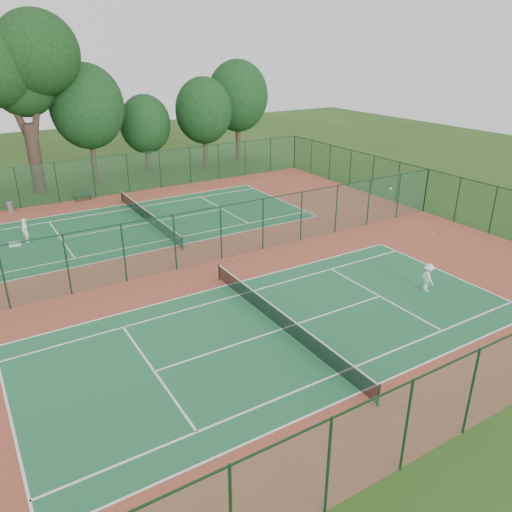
{
  "coord_description": "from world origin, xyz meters",
  "views": [
    {
      "loc": [
        -11.77,
        -25.83,
        12.57
      ],
      "look_at": [
        1.66,
        -3.95,
        1.6
      ],
      "focal_mm": 35.0,
      "sensor_mm": 36.0,
      "label": 1
    }
  ],
  "objects_px": {
    "player_near": "(428,277)",
    "kit_bag": "(15,244)",
    "player_far": "(25,230)",
    "trash_bin": "(10,207)",
    "bench": "(83,195)",
    "big_tree": "(20,66)"
  },
  "relations": [
    {
      "from": "player_far",
      "to": "trash_bin",
      "type": "relative_size",
      "value": 1.87
    },
    {
      "from": "trash_bin",
      "to": "big_tree",
      "type": "relative_size",
      "value": 0.06
    },
    {
      "from": "player_near",
      "to": "kit_bag",
      "type": "xyz_separation_m",
      "value": [
        -18.41,
        18.93,
        -0.66
      ]
    },
    {
      "from": "player_near",
      "to": "player_far",
      "type": "relative_size",
      "value": 0.95
    },
    {
      "from": "trash_bin",
      "to": "player_near",
      "type": "bearing_deg",
      "value": -56.77
    },
    {
      "from": "trash_bin",
      "to": "kit_bag",
      "type": "relative_size",
      "value": 1.2
    },
    {
      "from": "player_near",
      "to": "bench",
      "type": "relative_size",
      "value": 1.03
    },
    {
      "from": "kit_bag",
      "to": "trash_bin",
      "type": "bearing_deg",
      "value": 93.64
    },
    {
      "from": "player_far",
      "to": "bench",
      "type": "distance_m",
      "value": 9.84
    },
    {
      "from": "kit_bag",
      "to": "player_near",
      "type": "bearing_deg",
      "value": -36.93
    },
    {
      "from": "player_near",
      "to": "kit_bag",
      "type": "bearing_deg",
      "value": 64.34
    },
    {
      "from": "kit_bag",
      "to": "big_tree",
      "type": "relative_size",
      "value": 0.05
    },
    {
      "from": "trash_bin",
      "to": "kit_bag",
      "type": "xyz_separation_m",
      "value": [
        -0.74,
        -8.05,
        -0.3
      ]
    },
    {
      "from": "player_far",
      "to": "trash_bin",
      "type": "distance_m",
      "value": 7.6
    },
    {
      "from": "player_far",
      "to": "trash_bin",
      "type": "bearing_deg",
      "value": 156.04
    },
    {
      "from": "bench",
      "to": "big_tree",
      "type": "relative_size",
      "value": 0.1
    },
    {
      "from": "player_near",
      "to": "kit_bag",
      "type": "height_order",
      "value": "player_near"
    },
    {
      "from": "trash_bin",
      "to": "kit_bag",
      "type": "distance_m",
      "value": 8.09
    },
    {
      "from": "kit_bag",
      "to": "big_tree",
      "type": "bearing_deg",
      "value": 82.07
    },
    {
      "from": "player_far",
      "to": "big_tree",
      "type": "height_order",
      "value": "big_tree"
    },
    {
      "from": "bench",
      "to": "big_tree",
      "type": "xyz_separation_m",
      "value": [
        -2.6,
        4.86,
        10.36
      ]
    },
    {
      "from": "player_near",
      "to": "trash_bin",
      "type": "height_order",
      "value": "player_near"
    }
  ]
}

